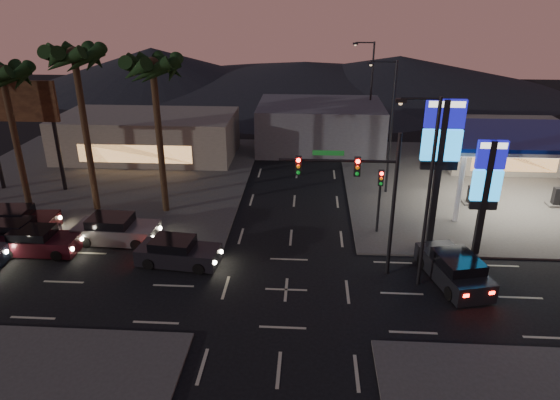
# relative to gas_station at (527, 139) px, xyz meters

# --- Properties ---
(ground) EXTENTS (140.00, 140.00, 0.00)m
(ground) POSITION_rel_gas_station_xyz_m (-16.00, -12.00, -5.08)
(ground) COLOR black
(ground) RESTS_ON ground
(corner_lot_ne) EXTENTS (24.00, 24.00, 0.12)m
(corner_lot_ne) POSITION_rel_gas_station_xyz_m (0.00, 4.00, -5.02)
(corner_lot_ne) COLOR #47443F
(corner_lot_ne) RESTS_ON ground
(corner_lot_nw) EXTENTS (24.00, 24.00, 0.12)m
(corner_lot_nw) POSITION_rel_gas_station_xyz_m (-32.00, 4.00, -5.02)
(corner_lot_nw) COLOR #47443F
(corner_lot_nw) RESTS_ON ground
(gas_station) EXTENTS (12.20, 8.20, 5.47)m
(gas_station) POSITION_rel_gas_station_xyz_m (0.00, 0.00, 0.00)
(gas_station) COLOR silver
(gas_station) RESTS_ON ground
(convenience_store) EXTENTS (10.00, 6.00, 4.00)m
(convenience_store) POSITION_rel_gas_station_xyz_m (2.00, 9.00, -3.08)
(convenience_store) COLOR #726B5B
(convenience_store) RESTS_ON ground
(pylon_sign_tall) EXTENTS (2.20, 0.35, 9.00)m
(pylon_sign_tall) POSITION_rel_gas_station_xyz_m (-7.50, -6.50, 1.31)
(pylon_sign_tall) COLOR black
(pylon_sign_tall) RESTS_ON ground
(pylon_sign_short) EXTENTS (1.60, 0.35, 7.00)m
(pylon_sign_short) POSITION_rel_gas_station_xyz_m (-5.00, -7.50, -0.42)
(pylon_sign_short) COLOR black
(pylon_sign_short) RESTS_ON ground
(traffic_signal_mast) EXTENTS (6.10, 0.39, 8.00)m
(traffic_signal_mast) POSITION_rel_gas_station_xyz_m (-12.24, -10.01, 0.15)
(traffic_signal_mast) COLOR black
(traffic_signal_mast) RESTS_ON ground
(pedestal_signal) EXTENTS (0.32, 0.39, 4.30)m
(pedestal_signal) POSITION_rel_gas_station_xyz_m (-10.50, -5.02, -2.16)
(pedestal_signal) COLOR black
(pedestal_signal) RESTS_ON ground
(streetlight_near) EXTENTS (2.14, 0.25, 10.00)m
(streetlight_near) POSITION_rel_gas_station_xyz_m (-9.21, -11.00, 0.64)
(streetlight_near) COLOR black
(streetlight_near) RESTS_ON ground
(streetlight_mid) EXTENTS (2.14, 0.25, 10.00)m
(streetlight_mid) POSITION_rel_gas_station_xyz_m (-9.21, 2.00, 0.64)
(streetlight_mid) COLOR black
(streetlight_mid) RESTS_ON ground
(streetlight_far) EXTENTS (2.14, 0.25, 10.00)m
(streetlight_far) POSITION_rel_gas_station_xyz_m (-9.21, 16.00, 0.64)
(streetlight_far) COLOR black
(streetlight_far) RESTS_ON ground
(palm_a) EXTENTS (4.41, 4.41, 10.86)m
(palm_a) POSITION_rel_gas_station_xyz_m (-25.00, -2.50, 4.35)
(palm_a) COLOR black
(palm_a) RESTS_ON ground
(palm_b) EXTENTS (4.41, 4.41, 11.46)m
(palm_b) POSITION_rel_gas_station_xyz_m (-30.00, -2.50, 4.89)
(palm_b) COLOR black
(palm_b) RESTS_ON ground
(palm_c) EXTENTS (4.41, 4.41, 10.26)m
(palm_c) POSITION_rel_gas_station_xyz_m (-35.00, -2.50, 3.80)
(palm_c) COLOR black
(palm_c) RESTS_ON ground
(billboard) EXTENTS (6.00, 0.30, 8.50)m
(billboard) POSITION_rel_gas_station_xyz_m (-36.50, 1.00, 1.25)
(billboard) COLOR black
(billboard) RESTS_ON ground
(building_far_west) EXTENTS (16.00, 8.00, 4.00)m
(building_far_west) POSITION_rel_gas_station_xyz_m (-30.00, 10.00, -3.08)
(building_far_west) COLOR #726B5B
(building_far_west) RESTS_ON ground
(building_far_mid) EXTENTS (12.00, 9.00, 4.40)m
(building_far_mid) POSITION_rel_gas_station_xyz_m (-14.00, 14.00, -2.88)
(building_far_mid) COLOR #4C4C51
(building_far_mid) RESTS_ON ground
(hill_left) EXTENTS (40.00, 40.00, 6.00)m
(hill_left) POSITION_rel_gas_station_xyz_m (-41.00, 48.00, -2.08)
(hill_left) COLOR black
(hill_left) RESTS_ON ground
(hill_right) EXTENTS (50.00, 50.00, 5.00)m
(hill_right) POSITION_rel_gas_station_xyz_m (-1.00, 48.00, -2.58)
(hill_right) COLOR black
(hill_right) RESTS_ON ground
(hill_center) EXTENTS (60.00, 60.00, 4.00)m
(hill_center) POSITION_rel_gas_station_xyz_m (-16.00, 48.00, -3.08)
(hill_center) COLOR black
(hill_center) RESTS_ON ground
(car_lane_a_front) EXTENTS (4.90, 2.45, 1.55)m
(car_lane_a_front) POSITION_rel_gas_station_xyz_m (-22.32, -9.64, -4.36)
(car_lane_a_front) COLOR black
(car_lane_a_front) RESTS_ON ground
(car_lane_a_mid) EXTENTS (4.77, 2.06, 1.54)m
(car_lane_a_mid) POSITION_rel_gas_station_xyz_m (-30.94, -8.85, -4.36)
(car_lane_a_mid) COLOR #330E15
(car_lane_a_mid) RESTS_ON ground
(car_lane_b_front) EXTENTS (5.25, 2.39, 1.68)m
(car_lane_b_front) POSITION_rel_gas_station_xyz_m (-26.84, -7.16, -4.30)
(car_lane_b_front) COLOR #58585A
(car_lane_b_front) RESTS_ON ground
(car_lane_b_mid) EXTENTS (4.96, 2.28, 1.58)m
(car_lane_b_mid) POSITION_rel_gas_station_xyz_m (-32.80, -7.93, -4.35)
(car_lane_b_mid) COLOR black
(car_lane_b_mid) RESTS_ON ground
(car_lane_b_rear) EXTENTS (5.24, 2.50, 1.67)m
(car_lane_b_rear) POSITION_rel_gas_station_xyz_m (-33.75, -6.32, -4.31)
(car_lane_b_rear) COLOR black
(car_lane_b_rear) RESTS_ON ground
(suv_station) EXTENTS (3.27, 5.40, 1.69)m
(suv_station) POSITION_rel_gas_station_xyz_m (-7.11, -10.68, -4.30)
(suv_station) COLOR black
(suv_station) RESTS_ON ground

